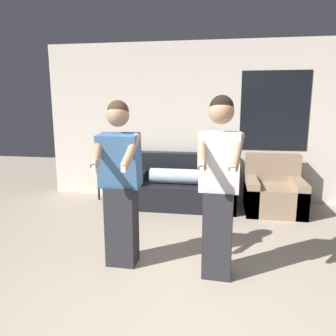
# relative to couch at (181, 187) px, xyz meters

# --- Properties ---
(ground_plane) EXTENTS (14.00, 14.00, 0.00)m
(ground_plane) POSITION_rel_couch_xyz_m (0.41, -2.91, -0.30)
(ground_plane) COLOR tan
(wall_back) EXTENTS (5.77, 0.07, 2.70)m
(wall_back) POSITION_rel_couch_xyz_m (0.43, 0.48, 1.06)
(wall_back) COLOR silver
(wall_back) RESTS_ON ground_plane
(couch) EXTENTS (1.78, 0.88, 0.84)m
(couch) POSITION_rel_couch_xyz_m (0.00, 0.00, 0.00)
(couch) COLOR black
(couch) RESTS_ON ground_plane
(armchair) EXTENTS (0.88, 0.87, 0.87)m
(armchair) POSITION_rel_couch_xyz_m (1.47, -0.06, -0.01)
(armchair) COLOR #937A60
(armchair) RESTS_ON ground_plane
(side_table) EXTENTS (0.51, 0.42, 0.75)m
(side_table) POSITION_rel_couch_xyz_m (-1.26, 0.21, 0.21)
(side_table) COLOR black
(side_table) RESTS_ON ground_plane
(person_left) EXTENTS (0.47, 0.48, 1.71)m
(person_left) POSITION_rel_couch_xyz_m (-0.36, -2.15, 0.58)
(person_left) COLOR #28282D
(person_left) RESTS_ON ground_plane
(person_right) EXTENTS (0.44, 0.47, 1.76)m
(person_right) POSITION_rel_couch_xyz_m (0.64, -2.23, 0.62)
(person_right) COLOR #28282D
(person_right) RESTS_ON ground_plane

